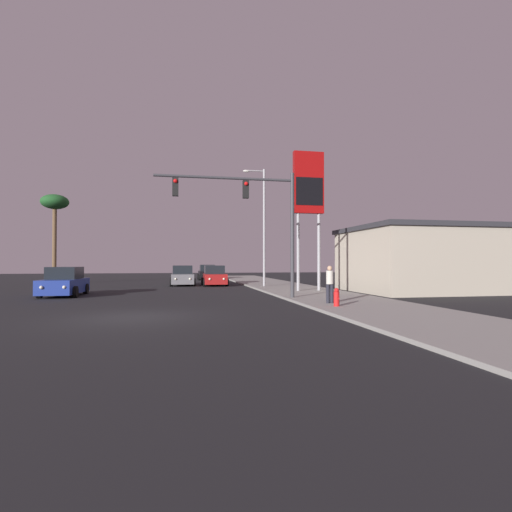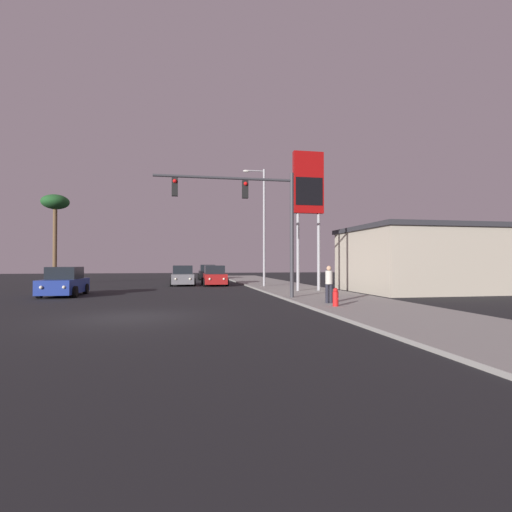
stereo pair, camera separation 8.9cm
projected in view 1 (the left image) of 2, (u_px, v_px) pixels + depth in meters
name	position (u px, v px, depth m)	size (l,w,h in m)	color
ground_plane	(133.00, 317.00, 14.08)	(120.00, 120.00, 0.00)	black
sidewalk_right	(303.00, 292.00, 25.71)	(5.00, 60.00, 0.12)	gray
building_gas_station	(428.00, 259.00, 26.66)	(10.30, 8.30, 4.30)	#B2A893
car_blue	(64.00, 283.00, 23.01)	(2.04, 4.34, 1.68)	navy
car_black	(207.00, 273.00, 44.64)	(2.04, 4.31, 1.68)	black
car_red	(214.00, 276.00, 33.55)	(2.04, 4.32, 1.68)	maroon
car_grey	(183.00, 276.00, 33.64)	(2.04, 4.31, 1.68)	slate
traffic_light_mast	(254.00, 208.00, 20.44)	(7.16, 0.36, 6.50)	#38383D
street_lamp	(262.00, 221.00, 30.64)	(1.74, 0.24, 9.00)	#99999E
gas_station_sign	(308.00, 190.00, 25.85)	(2.00, 0.42, 9.00)	#99999E
fire_hydrant	(337.00, 297.00, 16.56)	(0.24, 0.34, 0.76)	red
pedestrian_on_sidewalk	(330.00, 283.00, 17.81)	(0.34, 0.32, 1.67)	#23232D
palm_tree_mid	(55.00, 206.00, 35.95)	(2.40, 2.40, 8.07)	brown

